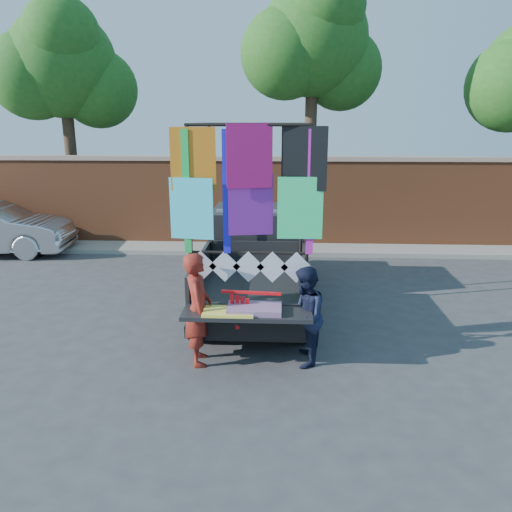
{
  "coord_description": "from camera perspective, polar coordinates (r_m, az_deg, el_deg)",
  "views": [
    {
      "loc": [
        0.13,
        -7.48,
        3.59
      ],
      "look_at": [
        -0.26,
        0.24,
        1.49
      ],
      "focal_mm": 35.0,
      "sensor_mm": 36.0,
      "label": 1
    }
  ],
  "objects": [
    {
      "name": "ground",
      "position": [
        8.3,
        1.72,
        -10.45
      ],
      "size": [
        90.0,
        90.0,
        0.0
      ],
      "primitive_type": "plane",
      "color": "#38383A",
      "rests_on": "ground"
    },
    {
      "name": "curb",
      "position": [
        14.22,
        2.27,
        0.81
      ],
      "size": [
        30.0,
        1.2,
        0.12
      ],
      "primitive_type": "cube",
      "color": "gray",
      "rests_on": "ground"
    },
    {
      "name": "streamer_bundle",
      "position": [
        7.45,
        -1.32,
        -5.54
      ],
      "size": [
        0.9,
        0.13,
        0.62
      ],
      "color": "red",
      "rests_on": "ground"
    },
    {
      "name": "man",
      "position": [
        7.53,
        5.58,
        -6.93
      ],
      "size": [
        0.62,
        0.78,
        1.53
      ],
      "primitive_type": "imported",
      "rotation": [
        0.0,
        0.0,
        -1.63
      ],
      "color": "#151A34",
      "rests_on": "ground"
    },
    {
      "name": "tree_left",
      "position": [
        17.01,
        -21.25,
        19.37
      ],
      "size": [
        4.2,
        3.3,
        7.05
      ],
      "color": "#38281C",
      "rests_on": "ground"
    },
    {
      "name": "woman",
      "position": [
        7.56,
        -6.63,
        -6.03
      ],
      "size": [
        0.52,
        0.69,
        1.73
      ],
      "primitive_type": "imported",
      "rotation": [
        0.0,
        0.0,
        1.75
      ],
      "color": "maroon",
      "rests_on": "ground"
    },
    {
      "name": "tree_mid",
      "position": [
        15.76,
        6.62,
        22.78
      ],
      "size": [
        4.2,
        3.3,
        7.73
      ],
      "color": "#38281C",
      "rests_on": "ground"
    },
    {
      "name": "brick_wall",
      "position": [
        14.65,
        2.36,
        6.29
      ],
      "size": [
        30.0,
        0.45,
        2.61
      ],
      "color": "#994E2C",
      "rests_on": "ground"
    },
    {
      "name": "pickup_truck",
      "position": [
        10.35,
        0.16,
        0.11
      ],
      "size": [
        2.25,
        5.65,
        3.56
      ],
      "color": "black",
      "rests_on": "ground"
    }
  ]
}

